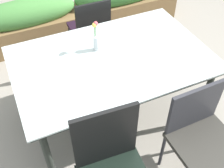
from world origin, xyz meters
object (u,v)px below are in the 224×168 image
at_px(planter_box, 77,13).
at_px(chair_near_right, 202,135).
at_px(chair_far_side, 90,28).
at_px(dining_table, 112,63).
at_px(chair_near_left, 112,168).
at_px(flower_vase, 96,38).

bearing_deg(planter_box, chair_near_right, -85.43).
height_order(chair_near_right, chair_far_side, chair_far_side).
distance_m(dining_table, chair_far_side, 0.89).
height_order(dining_table, chair_near_left, chair_near_left).
distance_m(chair_near_left, planter_box, 2.53).
height_order(chair_near_left, chair_far_side, chair_near_left).
height_order(chair_far_side, flower_vase, flower_vase).
distance_m(dining_table, flower_vase, 0.27).
height_order(chair_near_left, flower_vase, flower_vase).
relative_size(chair_far_side, planter_box, 0.30).
bearing_deg(chair_near_right, chair_far_side, -82.20).
relative_size(chair_far_side, flower_vase, 3.16).
relative_size(flower_vase, planter_box, 0.09).
xyz_separation_m(chair_near_left, flower_vase, (0.30, 1.02, 0.34)).
xyz_separation_m(dining_table, chair_near_right, (0.38, -0.86, -0.20)).
relative_size(chair_near_right, chair_near_left, 0.88).
relative_size(chair_near_left, planter_box, 0.33).
distance_m(chair_far_side, flower_vase, 0.81).
bearing_deg(chair_near_left, planter_box, -99.16).
xyz_separation_m(dining_table, chair_far_side, (0.12, 0.87, -0.17)).
distance_m(dining_table, chair_near_left, 0.94).
bearing_deg(dining_table, chair_near_right, -65.82).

